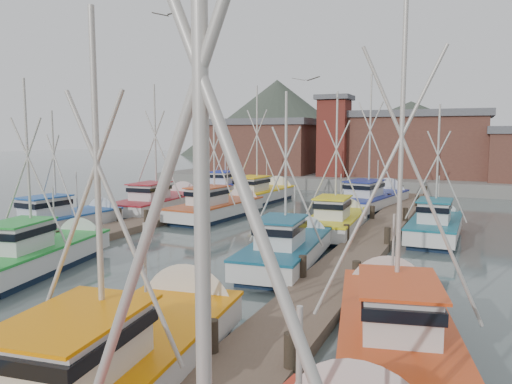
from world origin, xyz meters
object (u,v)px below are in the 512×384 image
at_px(lookout_tower, 334,135).
at_px(boat_12, 261,194).
at_px(boat_4, 43,253).
at_px(boat_1, 124,358).
at_px(boat_8, 220,208).

relative_size(lookout_tower, boat_12, 0.82).
xyz_separation_m(lookout_tower, boat_4, (-2.87, -36.90, -4.87)).
xyz_separation_m(lookout_tower, boat_1, (6.62, -43.60, -4.87)).
height_order(boat_4, boat_12, boat_12).
distance_m(lookout_tower, boat_8, 22.92).
bearing_deg(boat_12, boat_4, -86.83).
xyz_separation_m(lookout_tower, boat_12, (-2.53, -13.96, -4.86)).
distance_m(boat_1, boat_12, 31.02).
xyz_separation_m(boat_4, boat_12, (0.34, 22.94, 0.01)).
distance_m(boat_8, boat_12, 8.36).
bearing_deg(boat_1, lookout_tower, 91.80).
bearing_deg(boat_4, lookout_tower, 74.69).
height_order(lookout_tower, boat_8, lookout_tower).
relative_size(lookout_tower, boat_1, 0.85).
xyz_separation_m(boat_1, boat_4, (-9.49, 6.71, -0.00)).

